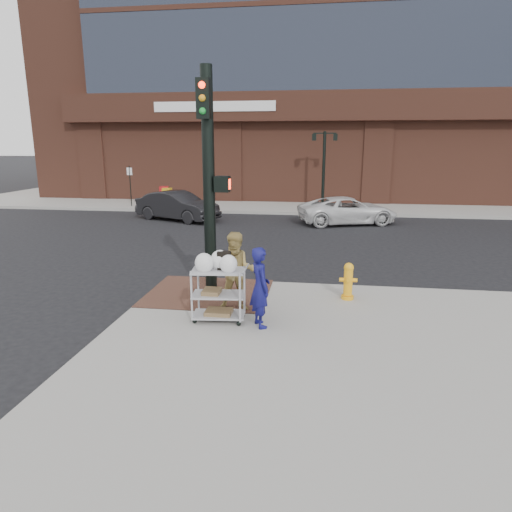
% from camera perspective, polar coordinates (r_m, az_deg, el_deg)
% --- Properties ---
extents(ground, '(220.00, 220.00, 0.00)m').
position_cam_1_polar(ground, '(9.89, -3.81, -7.25)').
color(ground, black).
rests_on(ground, ground).
extents(sidewalk_far, '(65.00, 36.00, 0.15)m').
position_cam_1_polar(sidewalk_far, '(42.48, 22.80, 8.20)').
color(sidewalk_far, '#999691').
rests_on(sidewalk_far, ground).
extents(brick_curb_ramp, '(2.80, 2.40, 0.01)m').
position_cam_1_polar(brick_curb_ramp, '(10.79, -5.96, -4.57)').
color(brick_curb_ramp, '#4C2C23').
rests_on(brick_curb_ramp, sidewalk_near).
extents(bank_building, '(42.00, 26.00, 28.00)m').
position_cam_1_polar(bank_building, '(41.49, 13.84, 28.40)').
color(bank_building, brown).
rests_on(bank_building, sidewalk_far).
extents(lamp_post, '(1.32, 0.22, 4.00)m').
position_cam_1_polar(lamp_post, '(25.02, 8.49, 11.66)').
color(lamp_post, black).
rests_on(lamp_post, sidewalk_far).
extents(parking_sign, '(0.05, 0.05, 2.20)m').
position_cam_1_polar(parking_sign, '(26.29, -15.43, 8.43)').
color(parking_sign, black).
rests_on(parking_sign, sidewalk_far).
extents(traffic_signal_pole, '(0.61, 0.51, 5.00)m').
position_cam_1_polar(traffic_signal_pole, '(10.11, -5.84, 9.69)').
color(traffic_signal_pole, black).
rests_on(traffic_signal_pole, sidewalk_near).
extents(woman_blue, '(0.59, 0.67, 1.55)m').
position_cam_1_polar(woman_blue, '(8.62, 0.52, -3.93)').
color(woman_blue, '#111159').
rests_on(woman_blue, sidewalk_near).
extents(pedestrian_tan, '(0.93, 0.79, 1.66)m').
position_cam_1_polar(pedestrian_tan, '(9.44, -2.36, -1.98)').
color(pedestrian_tan, tan).
rests_on(pedestrian_tan, sidewalk_near).
extents(sedan_dark, '(4.36, 2.93, 1.36)m').
position_cam_1_polar(sedan_dark, '(21.93, -9.82, 6.21)').
color(sedan_dark, black).
rests_on(sedan_dark, ground).
extents(minivan_white, '(4.79, 3.24, 1.22)m').
position_cam_1_polar(minivan_white, '(21.01, 11.40, 5.60)').
color(minivan_white, silver).
rests_on(minivan_white, ground).
extents(utility_cart, '(1.06, 0.67, 1.40)m').
position_cam_1_polar(utility_cart, '(8.95, -4.72, -4.24)').
color(utility_cart, '#A5A5AB').
rests_on(utility_cart, sidewalk_near).
extents(fire_hydrant, '(0.40, 0.28, 0.84)m').
position_cam_1_polar(fire_hydrant, '(10.41, 11.45, -3.03)').
color(fire_hydrant, '#FFAD15').
rests_on(fire_hydrant, sidewalk_near).
extents(newsbox_red, '(0.54, 0.50, 1.11)m').
position_cam_1_polar(newsbox_red, '(25.64, -11.37, 7.29)').
color(newsbox_red, '#B3141B').
rests_on(newsbox_red, sidewalk_far).
extents(newsbox_yellow, '(0.47, 0.43, 1.05)m').
position_cam_1_polar(newsbox_yellow, '(25.32, -11.02, 7.16)').
color(newsbox_yellow, gold).
rests_on(newsbox_yellow, sidewalk_far).
extents(newsbox_blue, '(0.45, 0.43, 0.92)m').
position_cam_1_polar(newsbox_blue, '(25.84, -11.31, 7.14)').
color(newsbox_blue, '#17229B').
rests_on(newsbox_blue, sidewalk_far).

